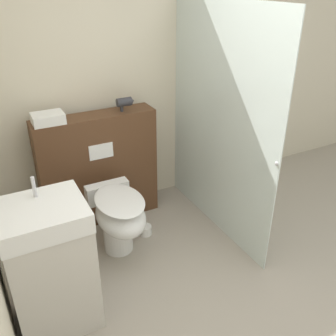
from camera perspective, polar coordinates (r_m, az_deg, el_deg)
The scene contains 9 objects.
ground_plane at distance 2.92m, azimuth 11.86°, elevation -21.56°, with size 12.00×12.00×0.00m, color #9E9384.
wall_back at distance 3.69m, azimuth -5.20°, elevation 12.83°, with size 8.00×0.06×2.50m.
partition_panel at distance 3.60m, azimuth -10.49°, elevation -0.13°, with size 1.10×0.26×1.07m.
shower_glass at distance 3.30m, azimuth 7.75°, elevation 6.51°, with size 0.04×1.55×2.02m.
toilet at distance 3.18m, azimuth -7.52°, elevation -7.40°, with size 0.39×0.65×0.58m.
sink_vanity at distance 2.66m, azimuth -17.39°, elevation -14.07°, with size 0.53×0.47×1.08m.
hair_drier at distance 3.43m, azimuth -6.56°, elevation 9.94°, with size 0.16×0.08×0.12m.
folded_towel at distance 3.27m, azimuth -17.83°, elevation 7.22°, with size 0.26×0.20×0.09m.
spare_toilet_roll at distance 3.56m, azimuth -3.46°, elevation -9.41°, with size 0.12×0.12×0.09m.
Camera 1 is at (-1.36, -1.39, 2.18)m, focal length 40.00 mm.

